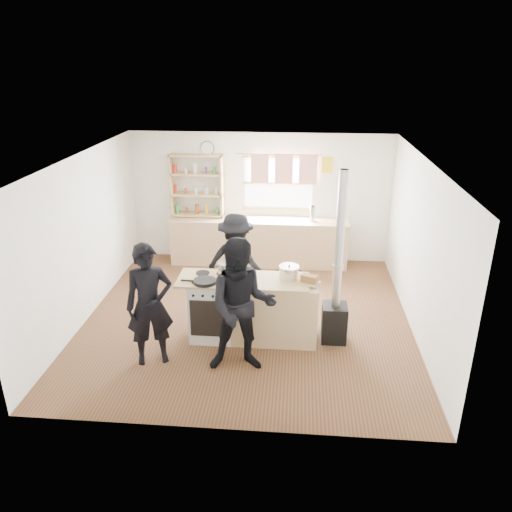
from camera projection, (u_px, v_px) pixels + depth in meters
name	position (u px, v px, depth m)	size (l,w,h in m)	color
ground	(247.00, 318.00, 7.83)	(5.00, 5.00, 0.01)	brown
back_counter	(259.00, 242.00, 9.71)	(3.40, 0.55, 0.90)	tan
shelving_unit	(197.00, 185.00, 9.51)	(1.00, 0.28, 1.20)	tan
thermos	(312.00, 214.00, 9.40)	(0.10, 0.10, 0.29)	silver
cooking_island	(253.00, 309.00, 7.14)	(1.97, 0.64, 0.93)	white
skillet_greens	(205.00, 281.00, 6.84)	(0.32, 0.32, 0.05)	black
roast_tray	(244.00, 278.00, 6.90)	(0.37, 0.30, 0.07)	silver
stockpot_stove	(226.00, 268.00, 7.10)	(0.24, 0.24, 0.20)	silver
stockpot_counter	(289.00, 272.00, 6.95)	(0.28, 0.28, 0.21)	silver
bread_board	(309.00, 280.00, 6.83)	(0.33, 0.29, 0.12)	tan
flue_heater	(336.00, 300.00, 7.01)	(0.35, 0.35, 2.50)	black
person_near_left	(150.00, 305.00, 6.45)	(0.61, 0.40, 1.67)	black
person_near_right	(242.00, 307.00, 6.28)	(0.88, 0.68, 1.80)	black
person_far	(236.00, 261.00, 7.92)	(1.02, 0.58, 1.57)	black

